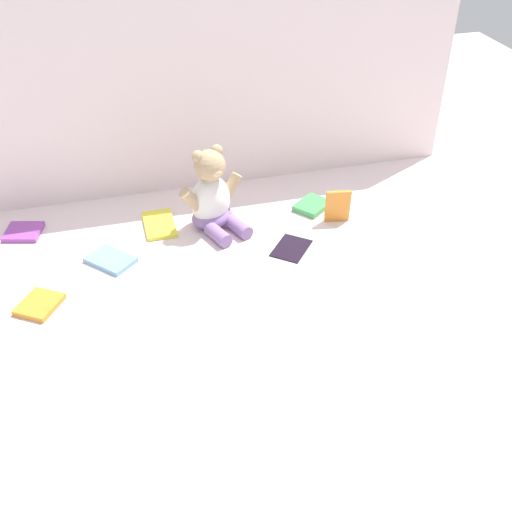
{
  "coord_description": "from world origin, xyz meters",
  "views": [
    {
      "loc": [
        -0.32,
        -1.22,
        0.94
      ],
      "look_at": [
        -0.02,
        -0.1,
        0.1
      ],
      "focal_mm": 44.07,
      "sensor_mm": 36.0,
      "label": 1
    }
  ],
  "objects_px": {
    "book_case_3": "(338,206)",
    "book_case_4": "(23,232)",
    "book_case_0": "(111,260)",
    "book_case_2": "(39,305)",
    "book_case_5": "(291,248)",
    "teddy_bear": "(212,198)",
    "book_case_1": "(159,224)",
    "book_case_6": "(312,206)"
  },
  "relations": [
    {
      "from": "teddy_bear",
      "to": "book_case_3",
      "type": "xyz_separation_m",
      "value": [
        0.33,
        -0.07,
        -0.04
      ]
    },
    {
      "from": "book_case_1",
      "to": "book_case_5",
      "type": "bearing_deg",
      "value": 148.32
    },
    {
      "from": "book_case_3",
      "to": "book_case_6",
      "type": "height_order",
      "value": "book_case_3"
    },
    {
      "from": "book_case_2",
      "to": "book_case_3",
      "type": "height_order",
      "value": "book_case_3"
    },
    {
      "from": "teddy_bear",
      "to": "book_case_2",
      "type": "bearing_deg",
      "value": -173.93
    },
    {
      "from": "book_case_0",
      "to": "book_case_5",
      "type": "xyz_separation_m",
      "value": [
        0.46,
        -0.06,
        -0.0
      ]
    },
    {
      "from": "book_case_4",
      "to": "book_case_5",
      "type": "distance_m",
      "value": 0.72
    },
    {
      "from": "teddy_bear",
      "to": "book_case_1",
      "type": "xyz_separation_m",
      "value": [
        -0.14,
        0.03,
        -0.08
      ]
    },
    {
      "from": "book_case_3",
      "to": "book_case_6",
      "type": "bearing_deg",
      "value": 127.3
    },
    {
      "from": "book_case_6",
      "to": "book_case_2",
      "type": "bearing_deg",
      "value": -109.98
    },
    {
      "from": "book_case_1",
      "to": "book_case_6",
      "type": "distance_m",
      "value": 0.43
    },
    {
      "from": "book_case_4",
      "to": "teddy_bear",
      "type": "bearing_deg",
      "value": 94.86
    },
    {
      "from": "book_case_3",
      "to": "book_case_5",
      "type": "distance_m",
      "value": 0.19
    },
    {
      "from": "book_case_5",
      "to": "book_case_6",
      "type": "relative_size",
      "value": 1.14
    },
    {
      "from": "book_case_1",
      "to": "book_case_5",
      "type": "relative_size",
      "value": 1.26
    },
    {
      "from": "book_case_5",
      "to": "book_case_4",
      "type": "bearing_deg",
      "value": 19.03
    },
    {
      "from": "book_case_3",
      "to": "teddy_bear",
      "type": "bearing_deg",
      "value": 177.71
    },
    {
      "from": "book_case_0",
      "to": "book_case_6",
      "type": "xyz_separation_m",
      "value": [
        0.58,
        0.11,
        0.0
      ]
    },
    {
      "from": "teddy_bear",
      "to": "book_case_4",
      "type": "height_order",
      "value": "teddy_bear"
    },
    {
      "from": "book_case_0",
      "to": "book_case_3",
      "type": "height_order",
      "value": "book_case_3"
    },
    {
      "from": "book_case_0",
      "to": "book_case_1",
      "type": "relative_size",
      "value": 0.84
    },
    {
      "from": "teddy_bear",
      "to": "book_case_0",
      "type": "distance_m",
      "value": 0.31
    },
    {
      "from": "book_case_0",
      "to": "book_case_1",
      "type": "xyz_separation_m",
      "value": [
        0.14,
        0.13,
        -0.0
      ]
    },
    {
      "from": "book_case_2",
      "to": "book_case_3",
      "type": "xyz_separation_m",
      "value": [
        0.79,
        0.17,
        0.04
      ]
    },
    {
      "from": "book_case_0",
      "to": "book_case_6",
      "type": "relative_size",
      "value": 1.2
    },
    {
      "from": "book_case_1",
      "to": "book_case_2",
      "type": "bearing_deg",
      "value": 40.6
    },
    {
      "from": "book_case_3",
      "to": "book_case_1",
      "type": "bearing_deg",
      "value": 177.38
    },
    {
      "from": "book_case_2",
      "to": "book_case_3",
      "type": "relative_size",
      "value": 1.0
    },
    {
      "from": "book_case_2",
      "to": "book_case_5",
      "type": "height_order",
      "value": "book_case_2"
    },
    {
      "from": "book_case_1",
      "to": "teddy_bear",
      "type": "bearing_deg",
      "value": 167.37
    },
    {
      "from": "book_case_0",
      "to": "book_case_2",
      "type": "height_order",
      "value": "book_case_2"
    },
    {
      "from": "book_case_3",
      "to": "book_case_5",
      "type": "relative_size",
      "value": 0.87
    },
    {
      "from": "book_case_0",
      "to": "book_case_3",
      "type": "relative_size",
      "value": 1.21
    },
    {
      "from": "book_case_3",
      "to": "book_case_4",
      "type": "bearing_deg",
      "value": 178.71
    },
    {
      "from": "book_case_1",
      "to": "book_case_0",
      "type": "bearing_deg",
      "value": 43.22
    },
    {
      "from": "book_case_2",
      "to": "book_case_5",
      "type": "xyz_separation_m",
      "value": [
        0.63,
        0.07,
        -0.0
      ]
    },
    {
      "from": "teddy_bear",
      "to": "book_case_6",
      "type": "xyz_separation_m",
      "value": [
        0.29,
        0.01,
        -0.08
      ]
    },
    {
      "from": "book_case_2",
      "to": "book_case_4",
      "type": "relative_size",
      "value": 1.04
    },
    {
      "from": "book_case_3",
      "to": "book_case_4",
      "type": "xyz_separation_m",
      "value": [
        -0.84,
        0.16,
        -0.04
      ]
    },
    {
      "from": "book_case_2",
      "to": "book_case_3",
      "type": "distance_m",
      "value": 0.81
    },
    {
      "from": "teddy_bear",
      "to": "book_case_0",
      "type": "bearing_deg",
      "value": 178.14
    },
    {
      "from": "book_case_2",
      "to": "book_case_5",
      "type": "relative_size",
      "value": 0.87
    }
  ]
}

